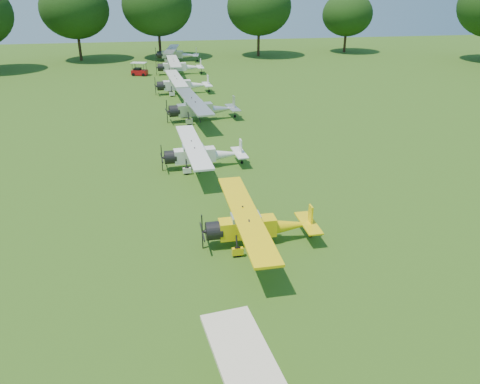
% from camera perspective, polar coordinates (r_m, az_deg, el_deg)
% --- Properties ---
extents(ground, '(160.00, 160.00, 0.00)m').
position_cam_1_polar(ground, '(26.92, -3.07, -1.94)').
color(ground, '#325114').
rests_on(ground, ground).
extents(tree_belt, '(137.36, 130.27, 14.52)m').
position_cam_1_polar(tree_belt, '(25.22, 4.84, 15.43)').
color(tree_belt, black).
rests_on(tree_belt, ground).
extents(aircraft_2, '(5.83, 9.26, 1.83)m').
position_cam_1_polar(aircraft_2, '(22.94, 1.97, -3.90)').
color(aircraft_2, yellow).
rests_on(aircraft_2, ground).
extents(aircraft_3, '(5.91, 9.41, 1.85)m').
position_cam_1_polar(aircraft_3, '(32.43, -4.79, 4.81)').
color(aircraft_3, white).
rests_on(aircraft_3, ground).
extents(aircraft_4, '(6.77, 10.76, 2.11)m').
position_cam_1_polar(aircraft_4, '(43.80, -4.88, 10.26)').
color(aircraft_4, silver).
rests_on(aircraft_4, ground).
extents(aircraft_5, '(6.44, 10.26, 2.02)m').
position_cam_1_polar(aircraft_5, '(54.80, -7.17, 13.01)').
color(aircraft_5, white).
rests_on(aircraft_5, ground).
extents(aircraft_6, '(6.49, 10.32, 2.04)m').
position_cam_1_polar(aircraft_6, '(66.63, -7.56, 15.04)').
color(aircraft_6, white).
rests_on(aircraft_6, ground).
extents(aircraft_7, '(6.88, 10.92, 2.14)m').
position_cam_1_polar(aircraft_7, '(77.61, -7.85, 16.41)').
color(aircraft_7, silver).
rests_on(aircraft_7, ground).
extents(golf_cart, '(2.29, 1.79, 1.72)m').
position_cam_1_polar(golf_cart, '(66.78, -12.18, 14.20)').
color(golf_cart, '#AC0C11').
rests_on(golf_cart, ground).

